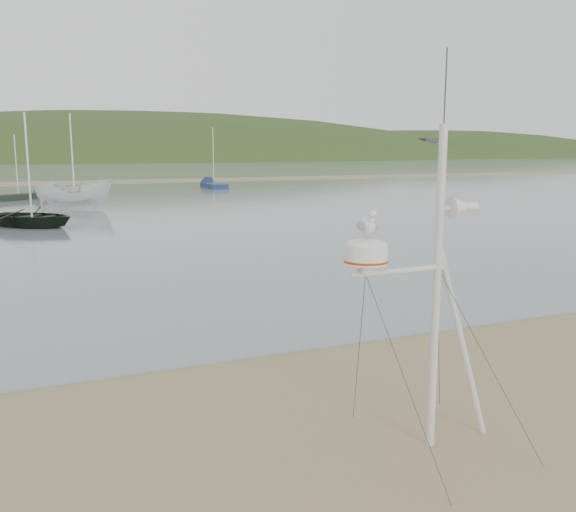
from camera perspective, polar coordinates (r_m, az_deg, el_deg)
name	(u,v)px	position (r m, az deg, el deg)	size (l,w,h in m)	color
ground	(182,488)	(7.97, -9.87, -20.58)	(560.00, 560.00, 0.00)	#8C7450
water	(34,168)	(138.77, -22.70, 7.60)	(560.00, 256.00, 0.04)	slate
sandbar	(41,183)	(76.82, -22.12, 6.34)	(560.00, 7.00, 0.07)	#8C7450
hill_ridge	(87,212)	(243.69, -18.33, 3.93)	(620.00, 180.00, 80.00)	#263B18
far_cottages	(41,149)	(202.76, -22.15, 9.29)	(294.40, 6.30, 8.00)	white
mast_rig	(432,358)	(8.46, 13.34, -9.31)	(2.34, 2.50, 5.28)	silver
boat_dark	(29,180)	(34.05, -23.06, 6.55)	(3.43, 0.99, 4.80)	black
boat_white	(73,171)	(43.51, -19.47, 7.53)	(1.91, 1.96, 5.07)	silver
sailboat_blue_far	(210,185)	(64.94, -7.35, 6.65)	(1.74, 6.73, 6.67)	#152349
sailboat_dark_mid	(32,195)	(53.59, -22.81, 5.26)	(5.13, 4.42, 5.50)	black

